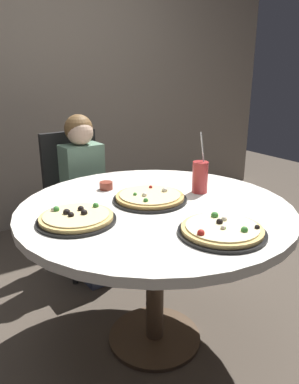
% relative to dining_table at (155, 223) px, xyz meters
% --- Properties ---
extents(ground_plane, '(8.00, 8.00, 0.00)m').
position_rel_dining_table_xyz_m(ground_plane, '(0.00, 0.00, -0.66)').
color(ground_plane, '#4C4238').
extents(wall_with_window, '(5.20, 0.14, 2.90)m').
position_rel_dining_table_xyz_m(wall_with_window, '(-0.00, 1.91, 0.79)').
color(wall_with_window, gray).
rests_on(wall_with_window, ground_plane).
extents(dining_table, '(1.27, 1.27, 0.75)m').
position_rel_dining_table_xyz_m(dining_table, '(0.00, 0.00, 0.00)').
color(dining_table, silver).
rests_on(dining_table, ground_plane).
extents(chair_wooden, '(0.43, 0.43, 0.95)m').
position_rel_dining_table_xyz_m(chair_wooden, '(-0.01, 0.99, -0.13)').
color(chair_wooden, black).
rests_on(chair_wooden, ground_plane).
extents(diner_child, '(0.27, 0.42, 1.08)m').
position_rel_dining_table_xyz_m(diner_child, '(0.00, 0.81, -0.17)').
color(diner_child, '#3F4766').
rests_on(diner_child, ground_plane).
extents(pizza_veggie, '(0.36, 0.36, 0.05)m').
position_rel_dining_table_xyz_m(pizza_veggie, '(0.01, 0.06, 0.11)').
color(pizza_veggie, black).
rests_on(pizza_veggie, dining_table).
extents(pizza_cheese, '(0.33, 0.33, 0.05)m').
position_rel_dining_table_xyz_m(pizza_cheese, '(-0.38, 0.01, 0.11)').
color(pizza_cheese, black).
rests_on(pizza_cheese, dining_table).
extents(pizza_pepperoni, '(0.34, 0.34, 0.05)m').
position_rel_dining_table_xyz_m(pizza_pepperoni, '(0.04, -0.40, 0.11)').
color(pizza_pepperoni, black).
rests_on(pizza_pepperoni, dining_table).
extents(soda_cup, '(0.08, 0.08, 0.31)m').
position_rel_dining_table_xyz_m(soda_cup, '(0.30, 0.04, 0.17)').
color(soda_cup, '#B73333').
rests_on(soda_cup, dining_table).
extents(sauce_bowl, '(0.07, 0.07, 0.04)m').
position_rel_dining_table_xyz_m(sauce_bowl, '(-0.09, 0.34, 0.11)').
color(sauce_bowl, brown).
rests_on(sauce_bowl, dining_table).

